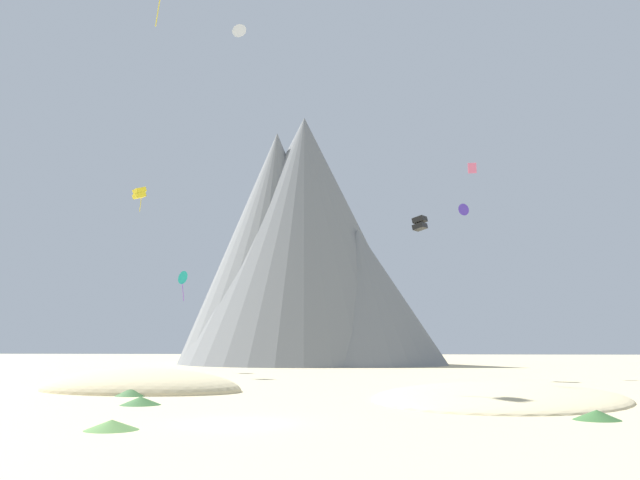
% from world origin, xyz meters
% --- Properties ---
extents(ground_plane, '(400.00, 400.00, 0.00)m').
position_xyz_m(ground_plane, '(0.00, 0.00, 0.00)').
color(ground_plane, beige).
extents(dune_foreground_left, '(22.22, 27.88, 1.84)m').
position_xyz_m(dune_foreground_left, '(15.29, 16.69, 0.00)').
color(dune_foreground_left, beige).
rests_on(dune_foreground_left, ground_plane).
extents(dune_foreground_right, '(19.71, 15.05, 3.69)m').
position_xyz_m(dune_foreground_right, '(-12.56, 21.82, 0.00)').
color(dune_foreground_right, beige).
rests_on(dune_foreground_right, ground_plane).
extents(bush_far_right, '(2.75, 2.75, 0.51)m').
position_xyz_m(bush_far_right, '(17.92, 3.03, 0.25)').
color(bush_far_right, '#386633').
rests_on(bush_far_right, ground_plane).
extents(bush_scatter_east, '(3.53, 3.53, 0.53)m').
position_xyz_m(bush_scatter_east, '(-8.06, 9.36, 0.26)').
color(bush_scatter_east, '#386633').
rests_on(bush_scatter_east, ground_plane).
extents(bush_far_left, '(2.85, 2.85, 0.46)m').
position_xyz_m(bush_far_left, '(-5.06, -3.03, 0.23)').
color(bush_far_left, '#568442').
rests_on(bush_far_left, ground_plane).
extents(bush_ridge_crest, '(3.46, 3.46, 0.81)m').
position_xyz_m(bush_ridge_crest, '(-11.18, 16.72, 0.41)').
color(bush_ridge_crest, '#386633').
rests_on(bush_ridge_crest, ground_plane).
extents(rock_massif, '(56.73, 51.44, 47.63)m').
position_xyz_m(rock_massif, '(-7.43, 94.90, 21.75)').
color(rock_massif, slate).
rests_on(rock_massif, ground_plane).
extents(kite_black_mid, '(1.91, 1.87, 1.66)m').
position_xyz_m(kite_black_mid, '(11.75, 44.62, 17.40)').
color(kite_black_mid, black).
extents(kite_indigo_mid, '(1.44, 0.84, 1.48)m').
position_xyz_m(kite_indigo_mid, '(17.28, 49.21, 19.79)').
color(kite_indigo_mid, '#5138B2').
extents(kite_rainbow_mid, '(0.92, 0.12, 1.13)m').
position_xyz_m(kite_rainbow_mid, '(17.07, 38.87, 22.32)').
color(kite_rainbow_mid, '#E5668C').
extents(kite_teal_low, '(1.57, 2.08, 4.25)m').
position_xyz_m(kite_teal_low, '(-20.15, 59.28, 12.81)').
color(kite_teal_low, teal).
extents(kite_yellow_mid, '(1.94, 1.93, 3.19)m').
position_xyz_m(kite_yellow_mid, '(-23.13, 49.43, 22.63)').
color(kite_yellow_mid, yellow).
extents(kite_white_high, '(1.46, 0.33, 1.46)m').
position_xyz_m(kite_white_high, '(-6.66, 30.54, 34.83)').
color(kite_white_high, white).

